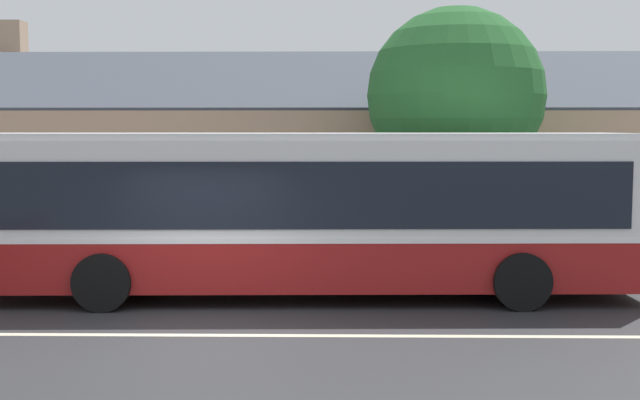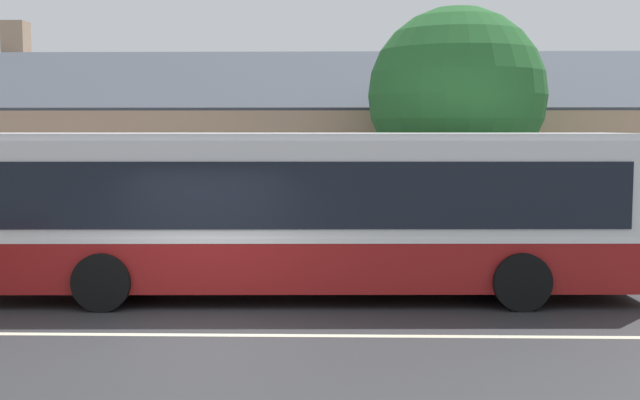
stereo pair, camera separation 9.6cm
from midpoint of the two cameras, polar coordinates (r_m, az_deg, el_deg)
ground_plane at (r=12.39m, az=-9.16°, el=-9.48°), size 300.00×300.00×0.00m
sidewalk_far at (r=18.18m, az=-5.85°, el=-4.50°), size 60.00×3.00×0.15m
lane_divider_stripe at (r=12.39m, az=-9.16°, el=-9.47°), size 60.00×0.16×0.01m
community_building at (r=24.48m, az=-5.67°, el=2.30°), size 26.82×8.22×6.42m
transit_bus at (r=14.79m, az=-1.49°, el=-0.61°), size 12.39×3.00×3.02m
bench_down_street at (r=18.03m, az=-12.04°, el=-3.05°), size 1.88×0.51×0.94m
street_tree_primary at (r=19.05m, az=9.77°, el=6.83°), size 4.10×4.10×5.91m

